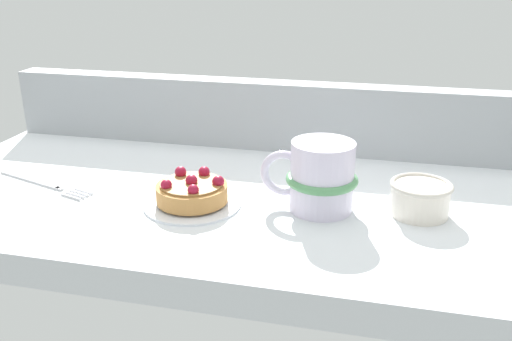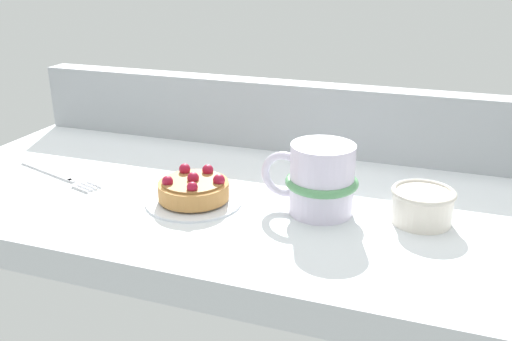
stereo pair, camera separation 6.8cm
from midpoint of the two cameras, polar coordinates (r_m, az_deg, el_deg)
ground_plane at (r=75.69cm, az=0.61°, el=-3.54°), size 88.36×43.44×3.96cm
window_rail_back at (r=90.75cm, az=4.64°, el=5.66°), size 86.59×4.38×11.02cm
dessert_plate at (r=71.61cm, az=-3.69°, el=-3.10°), size 12.50×12.50×0.61cm
raspberry_tart at (r=70.96cm, az=-3.70°, el=-1.87°), size 9.11×9.11×3.61cm
coffee_mug at (r=68.09cm, az=9.46°, el=-0.94°), size 12.24×8.94×8.83cm
dessert_fork at (r=83.48cm, az=-17.59°, el=-0.47°), size 17.11×6.92×0.60cm
sugar_bowl at (r=69.44cm, az=19.50°, el=-3.42°), size 7.54×7.54×4.14cm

